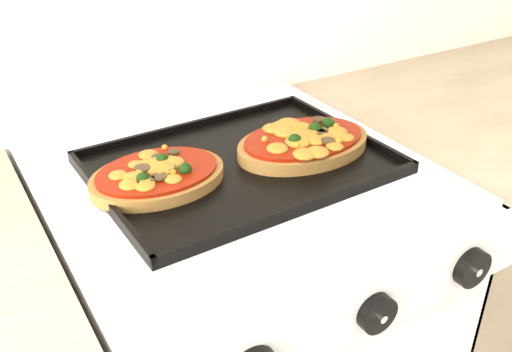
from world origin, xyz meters
TOP-DOWN VIEW (x-y plane):
  - control_panel at (0.01, 1.39)m, footprint 0.60×0.02m
  - knob_center at (0.02, 1.37)m, footprint 0.05×0.02m
  - knob_right at (0.20, 1.37)m, footprint 0.06×0.02m
  - baking_tray at (0.02, 1.70)m, footprint 0.47×0.35m
  - pizza_left at (-0.12, 1.71)m, footprint 0.21×0.16m
  - pizza_right at (0.13, 1.68)m, footprint 0.24×0.16m

SIDE VIEW (x-z plane):
  - control_panel at x=0.01m, z-range 0.81..0.90m
  - knob_center at x=0.02m, z-range 0.83..0.88m
  - knob_right at x=0.20m, z-range 0.83..0.88m
  - baking_tray at x=0.02m, z-range 0.91..0.93m
  - pizza_left at x=-0.12m, z-range 0.92..0.95m
  - pizza_right at x=0.13m, z-range 0.92..0.96m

